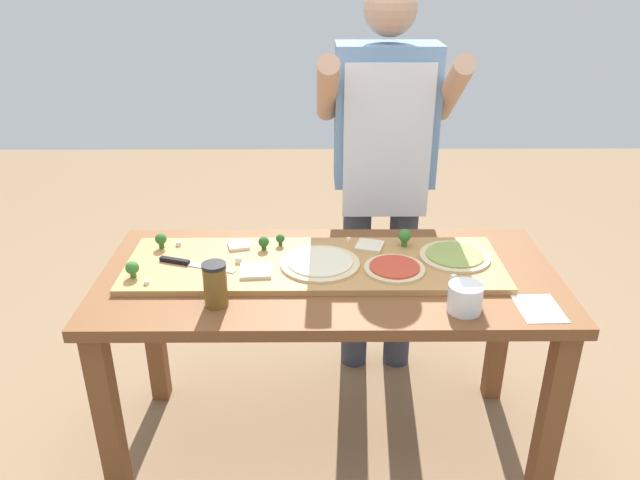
# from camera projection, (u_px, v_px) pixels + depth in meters

# --- Properties ---
(ground_plane) EXTENTS (8.00, 8.00, 0.00)m
(ground_plane) POSITION_uv_depth(u_px,v_px,m) (328.00, 443.00, 2.42)
(ground_plane) COLOR #896B4C
(prep_table) EXTENTS (1.56, 0.71, 0.77)m
(prep_table) POSITION_uv_depth(u_px,v_px,m) (329.00, 301.00, 2.14)
(prep_table) COLOR brown
(prep_table) RESTS_ON ground
(cutting_board) EXTENTS (1.29, 0.40, 0.02)m
(cutting_board) POSITION_uv_depth(u_px,v_px,m) (314.00, 264.00, 2.12)
(cutting_board) COLOR #B27F47
(cutting_board) RESTS_ON prep_table
(chefs_knife) EXTENTS (0.27, 0.11, 0.02)m
(chefs_knife) POSITION_uv_depth(u_px,v_px,m) (186.00, 263.00, 2.09)
(chefs_knife) COLOR #B7BABF
(chefs_knife) RESTS_ON cutting_board
(pizza_whole_cheese_artichoke) EXTENTS (0.27, 0.27, 0.02)m
(pizza_whole_cheese_artichoke) POSITION_uv_depth(u_px,v_px,m) (320.00, 263.00, 2.09)
(pizza_whole_cheese_artichoke) COLOR beige
(pizza_whole_cheese_artichoke) RESTS_ON cutting_board
(pizza_whole_tomato_red) EXTENTS (0.21, 0.21, 0.02)m
(pizza_whole_tomato_red) POSITION_uv_depth(u_px,v_px,m) (395.00, 268.00, 2.06)
(pizza_whole_tomato_red) COLOR beige
(pizza_whole_tomato_red) RESTS_ON cutting_board
(pizza_whole_pesto_green) EXTENTS (0.25, 0.25, 0.02)m
(pizza_whole_pesto_green) POSITION_uv_depth(u_px,v_px,m) (455.00, 256.00, 2.14)
(pizza_whole_pesto_green) COLOR beige
(pizza_whole_pesto_green) RESTS_ON cutting_board
(pizza_slice_near_left) EXTENTS (0.09, 0.09, 0.01)m
(pizza_slice_near_left) POSITION_uv_depth(u_px,v_px,m) (239.00, 245.00, 2.22)
(pizza_slice_near_left) COLOR beige
(pizza_slice_near_left) RESTS_ON cutting_board
(pizza_slice_far_right) EXTENTS (0.11, 0.11, 0.01)m
(pizza_slice_far_right) POSITION_uv_depth(u_px,v_px,m) (256.00, 271.00, 2.04)
(pizza_slice_far_right) COLOR beige
(pizza_slice_far_right) RESTS_ON cutting_board
(pizza_slice_near_right) EXTENTS (0.12, 0.12, 0.01)m
(pizza_slice_near_right) POSITION_uv_depth(u_px,v_px,m) (370.00, 246.00, 2.22)
(pizza_slice_near_right) COLOR beige
(pizza_slice_near_right) RESTS_ON cutting_board
(broccoli_floret_back_left) EXTENTS (0.04, 0.04, 0.06)m
(broccoli_floret_back_left) POSITION_uv_depth(u_px,v_px,m) (161.00, 240.00, 2.20)
(broccoli_floret_back_left) COLOR #366618
(broccoli_floret_back_left) RESTS_ON cutting_board
(broccoli_floret_front_mid) EXTENTS (0.04, 0.04, 0.06)m
(broccoli_floret_front_mid) POSITION_uv_depth(u_px,v_px,m) (132.00, 268.00, 2.00)
(broccoli_floret_front_mid) COLOR #3F7220
(broccoli_floret_front_mid) RESTS_ON cutting_board
(broccoli_floret_center_left) EXTENTS (0.04, 0.04, 0.05)m
(broccoli_floret_center_left) POSITION_uv_depth(u_px,v_px,m) (264.00, 242.00, 2.19)
(broccoli_floret_center_left) COLOR #2C5915
(broccoli_floret_center_left) RESTS_ON cutting_board
(broccoli_floret_front_right) EXTENTS (0.05, 0.05, 0.07)m
(broccoli_floret_front_right) POSITION_uv_depth(u_px,v_px,m) (405.00, 236.00, 2.21)
(broccoli_floret_front_right) COLOR #3F7220
(broccoli_floret_front_right) RESTS_ON cutting_board
(broccoli_floret_back_right) EXTENTS (0.03, 0.03, 0.04)m
(broccoli_floret_back_right) POSITION_uv_depth(u_px,v_px,m) (280.00, 239.00, 2.22)
(broccoli_floret_back_right) COLOR #2C5915
(broccoli_floret_back_right) RESTS_ON cutting_board
(cheese_crumble_a) EXTENTS (0.02, 0.02, 0.02)m
(cheese_crumble_a) POSITION_uv_depth(u_px,v_px,m) (453.00, 277.00, 2.00)
(cheese_crumble_a) COLOR white
(cheese_crumble_a) RESTS_ON cutting_board
(cheese_crumble_b) EXTENTS (0.02, 0.02, 0.02)m
(cheese_crumble_b) POSITION_uv_depth(u_px,v_px,m) (239.00, 260.00, 2.11)
(cheese_crumble_b) COLOR silver
(cheese_crumble_b) RESTS_ON cutting_board
(cheese_crumble_c) EXTENTS (0.02, 0.02, 0.02)m
(cheese_crumble_c) POSITION_uv_depth(u_px,v_px,m) (178.00, 244.00, 2.23)
(cheese_crumble_c) COLOR silver
(cheese_crumble_c) RESTS_ON cutting_board
(cheese_crumble_d) EXTENTS (0.02, 0.02, 0.01)m
(cheese_crumble_d) POSITION_uv_depth(u_px,v_px,m) (348.00, 240.00, 2.26)
(cheese_crumble_d) COLOR white
(cheese_crumble_d) RESTS_ON cutting_board
(cheese_crumble_e) EXTENTS (0.02, 0.02, 0.01)m
(cheese_crumble_e) POSITION_uv_depth(u_px,v_px,m) (147.00, 282.00, 1.97)
(cheese_crumble_e) COLOR white
(cheese_crumble_e) RESTS_ON cutting_board
(flour_cup) EXTENTS (0.11, 0.11, 0.09)m
(flour_cup) POSITION_uv_depth(u_px,v_px,m) (465.00, 299.00, 1.85)
(flour_cup) COLOR white
(flour_cup) RESTS_ON prep_table
(sauce_jar) EXTENTS (0.07, 0.07, 0.14)m
(sauce_jar) POSITION_uv_depth(u_px,v_px,m) (215.00, 285.00, 1.87)
(sauce_jar) COLOR brown
(sauce_jar) RESTS_ON prep_table
(recipe_note) EXTENTS (0.13, 0.17, 0.00)m
(recipe_note) POSITION_uv_depth(u_px,v_px,m) (539.00, 308.00, 1.88)
(recipe_note) COLOR white
(recipe_note) RESTS_ON prep_table
(cook_center) EXTENTS (0.54, 0.39, 1.67)m
(cook_center) POSITION_uv_depth(u_px,v_px,m) (384.00, 159.00, 2.48)
(cook_center) COLOR #333847
(cook_center) RESTS_ON ground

